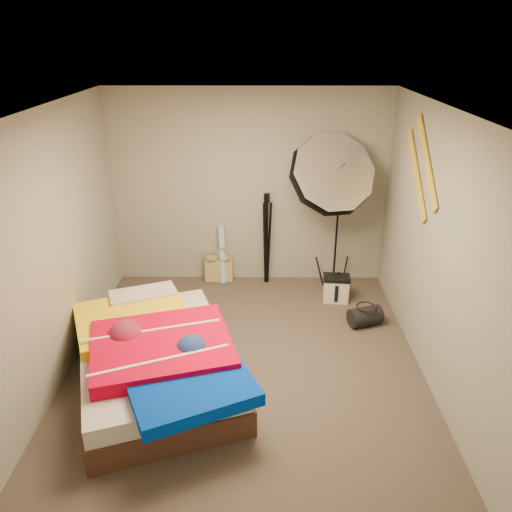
{
  "coord_description": "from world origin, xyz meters",
  "views": [
    {
      "loc": [
        0.14,
        -4.11,
        3.08
      ],
      "look_at": [
        0.1,
        0.6,
        0.95
      ],
      "focal_mm": 35.0,
      "sensor_mm": 36.0,
      "label": 1
    }
  ],
  "objects_px": {
    "camera_case": "(336,289)",
    "duffel_bag": "(365,316)",
    "wrapping_roll": "(222,254)",
    "bed": "(156,358)",
    "camera_tripod": "(267,233)",
    "photo_umbrella": "(330,176)",
    "tote_bag": "(219,268)"
  },
  "relations": [
    {
      "from": "camera_case",
      "to": "duffel_bag",
      "type": "bearing_deg",
      "value": -60.85
    },
    {
      "from": "wrapping_roll",
      "to": "bed",
      "type": "bearing_deg",
      "value": -102.22
    },
    {
      "from": "camera_tripod",
      "to": "duffel_bag",
      "type": "bearing_deg",
      "value": -43.93
    },
    {
      "from": "wrapping_roll",
      "to": "photo_umbrella",
      "type": "height_order",
      "value": "photo_umbrella"
    },
    {
      "from": "bed",
      "to": "photo_umbrella",
      "type": "relative_size",
      "value": 1.08
    },
    {
      "from": "tote_bag",
      "to": "photo_umbrella",
      "type": "relative_size",
      "value": 0.17
    },
    {
      "from": "duffel_bag",
      "to": "photo_umbrella",
      "type": "bearing_deg",
      "value": 96.83
    },
    {
      "from": "wrapping_roll",
      "to": "bed",
      "type": "distance_m",
      "value": 2.21
    },
    {
      "from": "bed",
      "to": "tote_bag",
      "type": "bearing_deg",
      "value": 79.13
    },
    {
      "from": "tote_bag",
      "to": "wrapping_roll",
      "type": "height_order",
      "value": "wrapping_roll"
    },
    {
      "from": "tote_bag",
      "to": "photo_umbrella",
      "type": "bearing_deg",
      "value": -14.26
    },
    {
      "from": "camera_case",
      "to": "bed",
      "type": "xyz_separation_m",
      "value": [
        -1.91,
        -1.63,
        0.13
      ]
    },
    {
      "from": "camera_case",
      "to": "wrapping_roll",
      "type": "bearing_deg",
      "value": 165.0
    },
    {
      "from": "duffel_bag",
      "to": "camera_case",
      "type": "bearing_deg",
      "value": 95.38
    },
    {
      "from": "bed",
      "to": "camera_tripod",
      "type": "height_order",
      "value": "camera_tripod"
    },
    {
      "from": "camera_case",
      "to": "photo_umbrella",
      "type": "bearing_deg",
      "value": 124.16
    },
    {
      "from": "tote_bag",
      "to": "photo_umbrella",
      "type": "xyz_separation_m",
      "value": [
        1.37,
        -0.31,
        1.35
      ]
    },
    {
      "from": "camera_case",
      "to": "photo_umbrella",
      "type": "height_order",
      "value": "photo_umbrella"
    },
    {
      "from": "duffel_bag",
      "to": "wrapping_roll",
      "type": "bearing_deg",
      "value": 128.38
    },
    {
      "from": "wrapping_roll",
      "to": "camera_case",
      "type": "distance_m",
      "value": 1.56
    },
    {
      "from": "photo_umbrella",
      "to": "camera_tripod",
      "type": "distance_m",
      "value": 1.14
    },
    {
      "from": "camera_case",
      "to": "bed",
      "type": "relative_size",
      "value": 0.13
    },
    {
      "from": "tote_bag",
      "to": "camera_case",
      "type": "relative_size",
      "value": 1.21
    },
    {
      "from": "bed",
      "to": "photo_umbrella",
      "type": "height_order",
      "value": "photo_umbrella"
    },
    {
      "from": "camera_case",
      "to": "camera_tripod",
      "type": "distance_m",
      "value": 1.14
    },
    {
      "from": "wrapping_roll",
      "to": "duffel_bag",
      "type": "height_order",
      "value": "wrapping_roll"
    },
    {
      "from": "camera_tripod",
      "to": "photo_umbrella",
      "type": "bearing_deg",
      "value": -20.72
    },
    {
      "from": "tote_bag",
      "to": "camera_case",
      "type": "distance_m",
      "value": 1.59
    },
    {
      "from": "photo_umbrella",
      "to": "bed",
      "type": "bearing_deg",
      "value": -133.98
    },
    {
      "from": "camera_case",
      "to": "duffel_bag",
      "type": "distance_m",
      "value": 0.63
    },
    {
      "from": "tote_bag",
      "to": "duffel_bag",
      "type": "relative_size",
      "value": 1.0
    },
    {
      "from": "duffel_bag",
      "to": "photo_umbrella",
      "type": "xyz_separation_m",
      "value": [
        -0.38,
        0.8,
        1.42
      ]
    }
  ]
}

